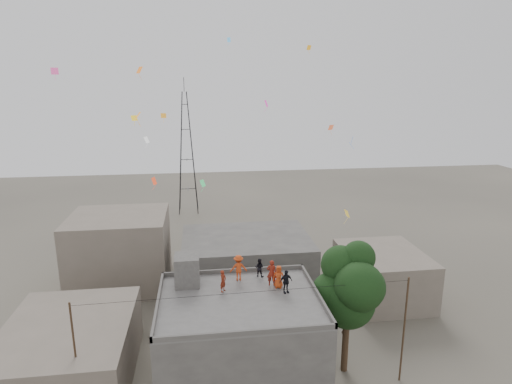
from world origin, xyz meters
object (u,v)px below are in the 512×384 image
person_red_adult (272,273)px  person_dark_adult (286,282)px  stair_head_box (187,270)px  transmission_tower (187,153)px  tree (350,288)px

person_red_adult → person_dark_adult: person_red_adult is taller
stair_head_box → person_dark_adult: bearing=-18.5°
transmission_tower → person_dark_adult: transmission_tower is taller
tree → person_dark_adult: tree is taller
tree → transmission_tower: transmission_tower is taller
person_red_adult → person_dark_adult: (0.72, -1.13, -0.13)m
person_red_adult → person_dark_adult: size_ratio=1.17×
tree → person_dark_adult: (-4.33, -0.09, 0.76)m
stair_head_box → person_red_adult: size_ratio=1.12×
person_dark_adult → person_red_adult: bearing=105.9°
transmission_tower → person_dark_adult: bearing=-79.9°
tree → person_red_adult: (-5.06, 1.04, 0.89)m
stair_head_box → person_red_adult: (5.51, -0.96, -0.11)m
transmission_tower → person_red_adult: transmission_tower is taller
person_red_adult → person_dark_adult: bearing=138.0°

